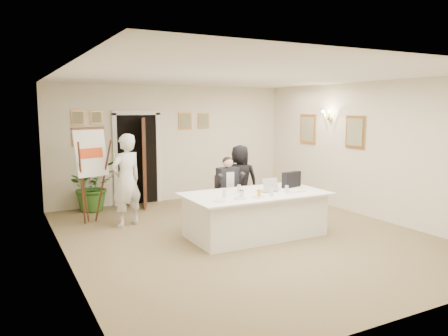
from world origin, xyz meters
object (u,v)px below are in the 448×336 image
Objects in this scene: conference_table at (255,214)px; standing_woman at (240,181)px; laptop_bag at (291,179)px; potted_palm at (93,186)px; oj_glass at (259,193)px; steel_jug at (241,194)px; paper_stack at (295,191)px; standing_man at (126,180)px; seated_man at (229,189)px; flip_chart at (89,180)px; laptop at (267,184)px.

standing_woman reaches higher than conference_table.
standing_woman reaches higher than laptop_bag.
standing_woman is 3.28m from potted_palm.
conference_table is 19.29× the size of oj_glass.
paper_stack is at bearing -2.15° from steel_jug.
potted_palm reaches higher than conference_table.
potted_palm is (-2.16, 3.31, 0.17)m from conference_table.
standing_man reaches higher than laptop_bag.
laptop_bag is at bearing -45.75° from potted_palm.
conference_table is 0.84m from paper_stack.
standing_man is 1.18× the size of standing_woman.
standing_woman is at bearing 70.86° from conference_table.
seated_man is 0.53m from standing_woman.
oj_glass is at bearing -171.84° from paper_stack.
conference_table is at bearing 91.46° from standing_woman.
flip_chart is 3.91m from laptop_bag.
standing_woman is (2.90, -0.84, -0.11)m from flip_chart.
flip_chart is at bearing 142.34° from paper_stack.
flip_chart is 1.23× the size of standing_woman.
laptop_bag is at bearing 62.95° from paper_stack.
laptop_bag is at bearing -34.97° from seated_man.
oj_glass is (-0.14, -0.34, 0.45)m from conference_table.
conference_table is 1.90× the size of seated_man.
standing_man is at bearing -78.41° from potted_palm.
standing_woman reaches higher than steel_jug.
laptop is (2.70, -2.16, 0.05)m from flip_chart.
seated_man is 1.43m from oj_glass.
paper_stack is (3.14, -2.42, -0.07)m from flip_chart.
standing_woman is at bearing -36.43° from potted_palm.
seated_man is 3.16× the size of laptop_bag.
standing_woman is at bearing 70.30° from oj_glass.
seated_man is 10.18× the size of oj_glass.
seated_man reaches higher than steel_jug.
standing_woman is 1.60m from paper_stack.
oj_glass is (-0.18, -1.41, 0.18)m from seated_man.
flip_chart reaches higher than oj_glass.
potted_palm is 10.24× the size of steel_jug.
conference_table is 0.59m from laptop.
flip_chart is (-2.47, 1.14, 0.20)m from seated_man.
flip_chart reaches higher than laptop_bag.
laptop_bag is (0.90, 0.16, 0.53)m from conference_table.
standing_woman is 1.77m from steel_jug.
steel_jug is at bearing -177.60° from laptop_bag.
laptop is 3.09× the size of steel_jug.
steel_jug is (-0.86, -1.54, 0.08)m from standing_woman.
oj_glass is (2.03, -3.65, 0.28)m from potted_palm.
potted_palm is 8.67× the size of oj_glass.
standing_man is 3.19m from paper_stack.
laptop is 0.70m from steel_jug.
laptop_bag is (2.74, -1.55, 0.03)m from standing_man.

